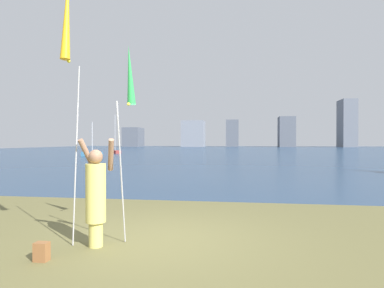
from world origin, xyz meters
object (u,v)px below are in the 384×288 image
at_px(person, 96,193).
at_px(kite_flag_left, 67,21).
at_px(kite_flag_right, 130,80).
at_px(bag, 42,252).
at_px(sailboat_4, 115,151).
at_px(sailboat_2, 92,153).

bearing_deg(person, kite_flag_left, -167.86).
bearing_deg(kite_flag_right, kite_flag_left, -138.40).
distance_m(kite_flag_right, bag, 3.21).
relative_size(person, sailboat_4, 0.32).
bearing_deg(bag, person, 56.41).
xyz_separation_m(person, sailboat_2, (-15.41, 32.42, -0.58)).
height_order(bag, sailboat_4, sailboat_4).
height_order(kite_flag_left, kite_flag_right, kite_flag_left).
bearing_deg(person, sailboat_2, 103.28).
bearing_deg(sailboat_4, kite_flag_left, -69.42).
xyz_separation_m(kite_flag_left, kite_flag_right, (0.82, 0.73, -0.87)).
bearing_deg(sailboat_2, kite_flag_right, -63.60).
bearing_deg(sailboat_4, sailboat_2, -86.50).
bearing_deg(kite_flag_left, person, 24.28).
bearing_deg(bag, kite_flag_right, 54.93).
distance_m(kite_flag_left, sailboat_2, 36.06).
distance_m(person, kite_flag_right, 2.13).
bearing_deg(kite_flag_left, sailboat_4, 110.58).
xyz_separation_m(person, kite_flag_right, (0.41, 0.55, 2.02)).
relative_size(kite_flag_left, kite_flag_right, 1.31).
xyz_separation_m(person, sailboat_4, (-15.94, 41.19, -0.61)).
relative_size(person, bag, 6.56).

